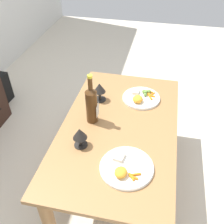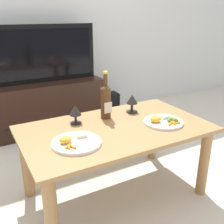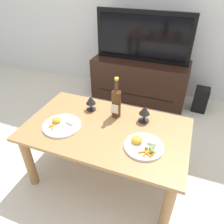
{
  "view_description": "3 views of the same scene",
  "coord_description": "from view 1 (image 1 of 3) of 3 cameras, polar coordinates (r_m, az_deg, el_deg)",
  "views": [
    {
      "loc": [
        -1.14,
        -0.2,
        1.56
      ],
      "look_at": [
        -0.0,
        0.04,
        0.61
      ],
      "focal_mm": 41.2,
      "sensor_mm": 36.0,
      "label": 1
    },
    {
      "loc": [
        -0.77,
        -1.34,
        1.19
      ],
      "look_at": [
        -0.0,
        0.05,
        0.59
      ],
      "focal_mm": 42.45,
      "sensor_mm": 36.0,
      "label": 2
    },
    {
      "loc": [
        0.47,
        -1.11,
        1.48
      ],
      "look_at": [
        0.02,
        0.08,
        0.6
      ],
      "focal_mm": 34.2,
      "sensor_mm": 36.0,
      "label": 3
    }
  ],
  "objects": [
    {
      "name": "goblet_right",
      "position": [
        1.72,
        -2.78,
        5.13
      ],
      "size": [
        0.08,
        0.08,
        0.13
      ],
      "color": "black",
      "rests_on": "dining_table"
    },
    {
      "name": "dinner_plate_right",
      "position": [
        1.78,
        6.49,
        3.25
      ],
      "size": [
        0.26,
        0.26,
        0.05
      ],
      "color": "white",
      "rests_on": "dining_table"
    },
    {
      "name": "ground_plane",
      "position": [
        1.94,
        1.32,
        -14.29
      ],
      "size": [
        6.4,
        6.4,
        0.0
      ],
      "primitive_type": "plane",
      "color": "beige"
    },
    {
      "name": "dining_table",
      "position": [
        1.63,
        1.54,
        -5.56
      ],
      "size": [
        1.18,
        0.69,
        0.51
      ],
      "color": "#9E7042",
      "rests_on": "ground_plane"
    },
    {
      "name": "wine_bottle",
      "position": [
        1.53,
        -4.57,
        1.84
      ],
      "size": [
        0.07,
        0.07,
        0.33
      ],
      "color": "#4C2D14",
      "rests_on": "dining_table"
    },
    {
      "name": "goblet_left",
      "position": [
        1.4,
        -7.16,
        -4.96
      ],
      "size": [
        0.08,
        0.08,
        0.12
      ],
      "color": "black",
      "rests_on": "dining_table"
    },
    {
      "name": "dinner_plate_left",
      "position": [
        1.34,
        3.13,
        -12.15
      ],
      "size": [
        0.28,
        0.28,
        0.05
      ],
      "color": "white",
      "rests_on": "dining_table"
    }
  ]
}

